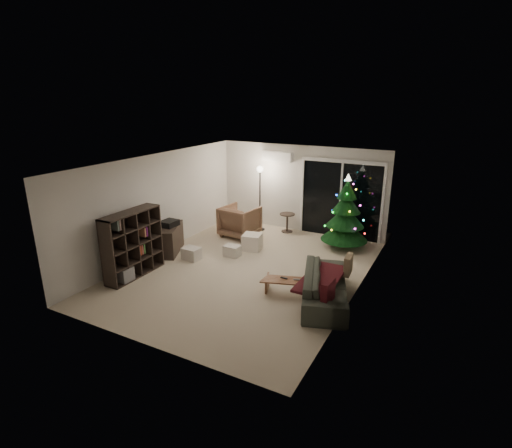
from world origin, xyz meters
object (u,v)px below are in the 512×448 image
Objects in this scene: media_cabinet at (170,239)px; coffee_table at (291,288)px; bookshelf at (127,243)px; sofa at (326,286)px; christmas_tree at (346,212)px; armchair at (240,221)px.

media_cabinet is 1.01× the size of coffee_table.
sofa is at bearing -8.01° from bookshelf.
sofa is at bearing -80.73° from christmas_tree.
armchair is 0.49× the size of christmas_tree.
media_cabinet is 1.16× the size of armchair.
armchair is (0.95, 1.88, 0.09)m from media_cabinet.
sofa is (4.30, -0.58, -0.04)m from media_cabinet.
bookshelf is 4.41m from sofa.
bookshelf reaches higher than media_cabinet.
bookshelf is at bearing -134.95° from christmas_tree.
coffee_table is at bearing -8.24° from bookshelf.
armchair is at bearing 38.42° from media_cabinet.
sofa is 1.07× the size of christmas_tree.
christmas_tree reaches higher than armchair.
coffee_table is at bearing 84.58° from sofa.
christmas_tree is (3.82, 3.82, 0.24)m from bookshelf.
armchair is 3.75m from coffee_table.
bookshelf reaches higher than coffee_table.
media_cabinet reaches higher than coffee_table.
sofa is 1.89× the size of coffee_table.
media_cabinet is (0.00, 1.45, -0.39)m from bookshelf.
armchair is (0.95, 3.33, -0.30)m from bookshelf.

